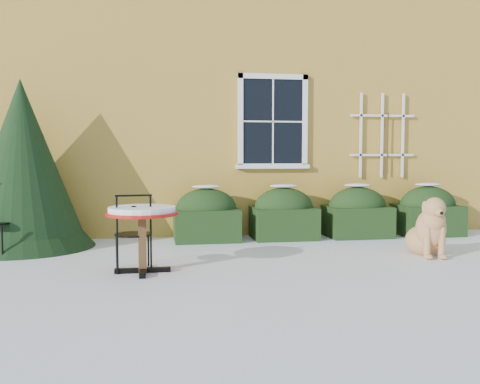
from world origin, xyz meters
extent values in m
plane|color=white|center=(0.00, 0.00, 0.00)|extent=(80.00, 80.00, 0.00)
cube|color=gold|center=(0.00, 7.00, 3.00)|extent=(12.00, 8.00, 6.00)
cube|color=black|center=(0.90, 2.96, 1.98)|extent=(1.05, 0.03, 1.45)
cube|color=white|center=(0.90, 2.95, 2.75)|extent=(1.23, 0.06, 0.09)
cube|color=white|center=(0.90, 2.95, 1.21)|extent=(1.23, 0.06, 0.09)
cube|color=white|center=(0.33, 2.95, 1.98)|extent=(0.09, 0.06, 1.63)
cube|color=white|center=(1.47, 2.95, 1.98)|extent=(0.09, 0.06, 1.63)
cube|color=white|center=(0.90, 2.94, 1.98)|extent=(0.02, 0.02, 1.45)
cube|color=white|center=(0.90, 2.94, 1.98)|extent=(1.05, 0.02, 0.02)
cube|color=white|center=(0.90, 2.95, 1.20)|extent=(1.29, 0.14, 0.07)
cube|color=white|center=(2.50, 2.94, 1.75)|extent=(0.04, 0.03, 1.50)
cube|color=white|center=(2.90, 2.94, 1.75)|extent=(0.04, 0.03, 1.50)
cube|color=white|center=(3.30, 2.94, 1.75)|extent=(0.04, 0.03, 1.50)
cube|color=white|center=(2.90, 2.94, 1.40)|extent=(1.20, 0.03, 0.04)
cube|color=white|center=(2.90, 2.94, 2.10)|extent=(1.20, 0.03, 0.04)
cylinder|color=#472D19|center=(3.00, 2.92, 1.60)|extent=(0.02, 0.02, 1.10)
cube|color=black|center=(-0.30, 2.55, 0.26)|extent=(1.05, 0.80, 0.52)
ellipsoid|color=black|center=(-0.30, 2.55, 0.52)|extent=(1.00, 0.72, 0.67)
ellipsoid|color=white|center=(-0.30, 2.55, 0.88)|extent=(0.47, 0.32, 0.06)
cube|color=black|center=(1.00, 2.55, 0.26)|extent=(1.05, 0.80, 0.52)
ellipsoid|color=black|center=(1.00, 2.55, 0.52)|extent=(1.00, 0.72, 0.67)
ellipsoid|color=white|center=(1.00, 2.55, 0.88)|extent=(0.47, 0.32, 0.06)
cube|color=black|center=(2.30, 2.55, 0.26)|extent=(1.05, 0.80, 0.52)
ellipsoid|color=black|center=(2.30, 2.55, 0.52)|extent=(1.00, 0.72, 0.67)
ellipsoid|color=white|center=(2.30, 2.55, 0.88)|extent=(0.47, 0.32, 0.06)
cube|color=black|center=(3.60, 2.55, 0.26)|extent=(1.05, 0.80, 0.52)
ellipsoid|color=black|center=(3.60, 2.55, 0.52)|extent=(1.00, 0.72, 0.67)
ellipsoid|color=white|center=(3.60, 2.55, 0.88)|extent=(0.47, 0.32, 0.06)
cone|color=black|center=(-3.09, 2.33, 0.61)|extent=(2.10, 2.10, 1.21)
cone|color=black|center=(-3.09, 2.33, 1.27)|extent=(1.88, 1.88, 2.54)
cube|color=black|center=(-1.30, 0.28, 0.03)|extent=(0.66, 0.08, 0.06)
cube|color=black|center=(-1.30, 0.28, 0.03)|extent=(0.08, 0.66, 0.06)
cube|color=#54391D|center=(-1.30, 0.28, 0.35)|extent=(0.09, 0.09, 0.71)
cylinder|color=#B2130F|center=(-1.30, 0.28, 0.71)|extent=(0.85, 0.85, 0.04)
cylinder|color=white|center=(-1.30, 0.28, 0.76)|extent=(0.79, 0.79, 0.07)
cylinder|color=black|center=(-1.23, 0.66, 0.22)|extent=(0.02, 0.02, 0.44)
cylinder|color=black|center=(-1.62, 0.62, 0.22)|extent=(0.02, 0.02, 0.44)
cylinder|color=black|center=(-1.20, 0.27, 0.22)|extent=(0.02, 0.02, 0.44)
cylinder|color=black|center=(-1.58, 0.23, 0.22)|extent=(0.02, 0.02, 0.44)
cylinder|color=black|center=(-1.41, 0.45, 0.44)|extent=(0.45, 0.45, 0.02)
cylinder|color=black|center=(-1.20, 0.27, 0.68)|extent=(0.02, 0.02, 0.49)
cylinder|color=black|center=(-1.58, 0.23, 0.68)|extent=(0.02, 0.02, 0.49)
cylinder|color=black|center=(-1.39, 0.25, 0.93)|extent=(0.43, 0.06, 0.02)
ellipsoid|color=black|center=(-1.39, 0.25, 0.73)|extent=(0.12, 0.04, 0.15)
cylinder|color=black|center=(-3.16, 1.37, 0.23)|extent=(0.03, 0.03, 0.47)
cylinder|color=black|center=(-3.10, 1.78, 0.23)|extent=(0.03, 0.03, 0.47)
cylinder|color=black|center=(-3.10, 1.78, 0.73)|extent=(0.03, 0.03, 0.52)
ellipsoid|color=tan|center=(2.62, 0.82, 0.20)|extent=(0.61, 0.66, 0.44)
ellipsoid|color=tan|center=(2.59, 0.62, 0.39)|extent=(0.46, 0.42, 0.54)
sphere|color=tan|center=(2.58, 0.56, 0.51)|extent=(0.34, 0.34, 0.34)
cylinder|color=tan|center=(2.47, 0.50, 0.22)|extent=(0.09, 0.09, 0.43)
cylinder|color=tan|center=(2.67, 0.47, 0.22)|extent=(0.09, 0.09, 0.43)
ellipsoid|color=tan|center=(2.47, 0.45, 0.04)|extent=(0.12, 0.15, 0.07)
ellipsoid|color=tan|center=(2.66, 0.42, 0.04)|extent=(0.12, 0.15, 0.07)
cylinder|color=tan|center=(2.58, 0.55, 0.57)|extent=(0.23, 0.27, 0.23)
sphere|color=tan|center=(2.57, 0.51, 0.69)|extent=(0.29, 0.29, 0.29)
ellipsoid|color=tan|center=(2.56, 0.38, 0.65)|extent=(0.16, 0.24, 0.13)
sphere|color=black|center=(2.54, 0.28, 0.65)|extent=(0.05, 0.05, 0.05)
ellipsoid|color=tan|center=(2.46, 0.56, 0.69)|extent=(0.08, 0.10, 0.18)
ellipsoid|color=tan|center=(2.70, 0.53, 0.69)|extent=(0.08, 0.10, 0.18)
cylinder|color=tan|center=(2.82, 1.01, 0.06)|extent=(0.20, 0.35, 0.08)
camera|label=1|loc=(-1.18, -6.11, 1.40)|focal=40.00mm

